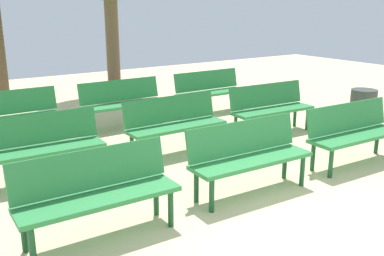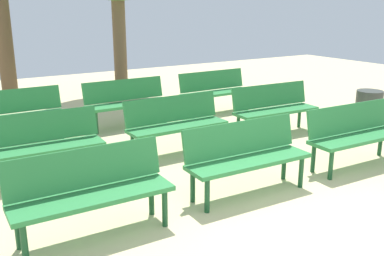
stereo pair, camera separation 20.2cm
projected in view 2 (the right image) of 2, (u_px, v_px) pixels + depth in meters
ground_plane at (349, 252)px, 4.15m from camera, size 24.00×24.00×0.00m
bench_r0_c0 at (90, 188)px, 4.36m from camera, size 1.61×0.51×0.87m
bench_r0_c1 at (246, 154)px, 5.34m from camera, size 1.62×0.54×0.87m
bench_r0_c2 at (355, 131)px, 6.26m from camera, size 1.62×0.55×0.87m
bench_r1_c0 at (40, 142)px, 5.79m from camera, size 1.62×0.55×0.87m
bench_r1_c1 at (176, 121)px, 6.82m from camera, size 1.60×0.48×0.87m
bench_r1_c2 at (274, 106)px, 7.81m from camera, size 1.62×0.56×0.87m
bench_r2_c0 at (15, 112)px, 7.35m from camera, size 1.60×0.49×0.87m
bench_r2_c1 at (127, 100)px, 8.31m from camera, size 1.60×0.49×0.87m
bench_r2_c2 at (215, 89)px, 9.35m from camera, size 1.60×0.49×0.87m
tree_1 at (5, 45)px, 10.37m from camera, size 0.37×0.37×2.64m
trash_bin at (368, 110)px, 8.09m from camera, size 0.47×0.47×0.73m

